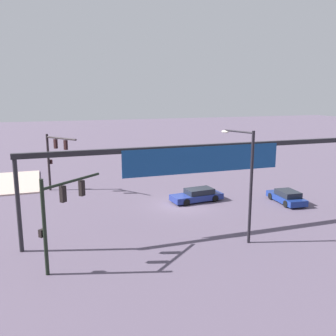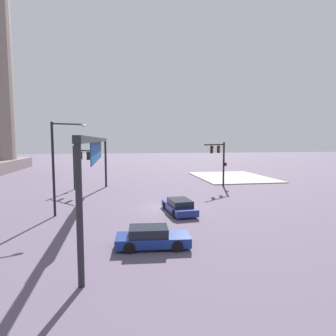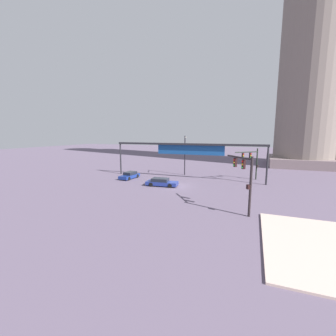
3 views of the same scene
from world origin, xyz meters
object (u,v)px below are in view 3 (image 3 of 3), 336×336
object	(u,v)px
streetlamp_curved_arm	(185,152)
sedan_car_waiting_far	(162,182)
traffic_signal_opposite_side	(252,159)
sedan_car_approaching	(130,175)
traffic_signal_near_corner	(245,175)

from	to	relation	value
streetlamp_curved_arm	sedan_car_waiting_far	distance (m)	10.70
traffic_signal_opposite_side	sedan_car_approaching	bearing A→B (deg)	-23.15
traffic_signal_opposite_side	sedan_car_approaching	world-z (taller)	traffic_signal_opposite_side
traffic_signal_opposite_side	sedan_car_waiting_far	bearing A→B (deg)	-3.67
traffic_signal_opposite_side	sedan_car_approaching	size ratio (longest dim) A/B	1.26
sedan_car_approaching	traffic_signal_opposite_side	bearing A→B (deg)	112.09
traffic_signal_near_corner	sedan_car_approaching	distance (m)	23.30
sedan_car_waiting_far	sedan_car_approaching	bearing A→B (deg)	151.53
traffic_signal_near_corner	sedan_car_waiting_far	bearing A→B (deg)	20.17
streetlamp_curved_arm	sedan_car_waiting_far	bearing A→B (deg)	-24.48
traffic_signal_opposite_side	traffic_signal_near_corner	bearing A→B (deg)	47.75
traffic_signal_near_corner	sedan_car_waiting_far	size ratio (longest dim) A/B	1.18
traffic_signal_opposite_side	sedan_car_waiting_far	xyz separation A→B (m)	(-12.90, -9.76, -3.09)
traffic_signal_opposite_side	streetlamp_curved_arm	xyz separation A→B (m)	(-12.13, 0.17, 0.85)
sedan_car_waiting_far	traffic_signal_opposite_side	bearing A→B (deg)	31.60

